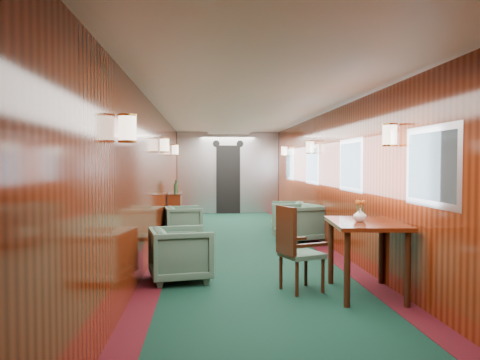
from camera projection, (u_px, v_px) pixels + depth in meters
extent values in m
plane|color=#0D3123|center=(246.00, 250.00, 7.94)|extent=(12.00, 12.00, 0.00)
cube|color=white|center=(246.00, 111.00, 7.86)|extent=(3.00, 12.00, 0.10)
cube|color=white|center=(246.00, 111.00, 7.85)|extent=(1.20, 12.00, 0.06)
cube|color=maroon|center=(228.00, 173.00, 13.88)|extent=(3.00, 0.10, 2.40)
cube|color=maroon|center=(375.00, 232.00, 1.92)|extent=(3.00, 0.10, 2.40)
cube|color=maroon|center=(156.00, 180.00, 7.78)|extent=(0.10, 12.00, 2.40)
cube|color=maroon|center=(333.00, 180.00, 8.01)|extent=(0.10, 12.00, 2.40)
cube|color=#410D13|center=(166.00, 251.00, 7.84)|extent=(0.30, 12.00, 0.01)
cube|color=#410D13|center=(324.00, 249.00, 8.04)|extent=(0.30, 12.00, 0.01)
cube|color=#B8BAC0|center=(228.00, 173.00, 13.80)|extent=(2.98, 0.12, 2.38)
cube|color=black|center=(228.00, 179.00, 13.72)|extent=(0.70, 0.06, 2.00)
cylinder|color=black|center=(216.00, 144.00, 13.67)|extent=(0.20, 0.04, 0.20)
cylinder|color=black|center=(240.00, 144.00, 13.72)|extent=(0.20, 0.04, 0.20)
cube|color=#A8AAAF|center=(431.00, 166.00, 4.51)|extent=(0.02, 1.10, 0.80)
cube|color=#425A63|center=(430.00, 166.00, 4.51)|extent=(0.01, 0.96, 0.66)
cube|color=#A8AAAF|center=(351.00, 165.00, 7.00)|extent=(0.02, 1.10, 0.80)
cube|color=#425A63|center=(350.00, 165.00, 7.00)|extent=(0.01, 0.96, 0.66)
cube|color=#A8AAAF|center=(312.00, 165.00, 9.50)|extent=(0.02, 1.10, 0.80)
cube|color=#425A63|center=(312.00, 165.00, 9.50)|extent=(0.01, 0.96, 0.66)
cube|color=#A8AAAF|center=(290.00, 164.00, 11.99)|extent=(0.02, 1.10, 0.80)
cube|color=#425A63|center=(289.00, 164.00, 11.99)|extent=(0.01, 0.96, 0.66)
cylinder|color=#FFE7C6|center=(127.00, 128.00, 4.28)|extent=(0.16, 0.16, 0.24)
cylinder|color=#BC8735|center=(128.00, 142.00, 4.29)|extent=(0.17, 0.17, 0.02)
cylinder|color=#FFE7C6|center=(390.00, 135.00, 5.29)|extent=(0.16, 0.16, 0.24)
cylinder|color=#BC8735|center=(390.00, 146.00, 5.30)|extent=(0.17, 0.17, 0.02)
cylinder|color=#FFE7C6|center=(165.00, 145.00, 8.27)|extent=(0.16, 0.16, 0.24)
cylinder|color=#BC8735|center=(165.00, 152.00, 8.27)|extent=(0.17, 0.17, 0.02)
cylinder|color=#FFE7C6|center=(310.00, 147.00, 9.28)|extent=(0.16, 0.16, 0.24)
cylinder|color=#BC8735|center=(310.00, 153.00, 9.28)|extent=(0.17, 0.17, 0.02)
cylinder|color=#FFE7C6|center=(175.00, 150.00, 11.26)|extent=(0.16, 0.16, 0.24)
cylinder|color=#BC8735|center=(175.00, 155.00, 11.26)|extent=(0.17, 0.17, 0.02)
cylinder|color=#FFE7C6|center=(284.00, 151.00, 12.27)|extent=(0.16, 0.16, 0.24)
cylinder|color=#BC8735|center=(284.00, 156.00, 12.27)|extent=(0.17, 0.17, 0.02)
cube|color=maroon|center=(366.00, 223.00, 5.25)|extent=(0.87, 1.17, 0.04)
cylinder|color=#391A0D|center=(347.00, 269.00, 4.80)|extent=(0.07, 0.07, 0.78)
cylinder|color=#391A0D|center=(408.00, 270.00, 4.78)|extent=(0.07, 0.07, 0.78)
cylinder|color=#391A0D|center=(331.00, 252.00, 5.74)|extent=(0.07, 0.07, 0.78)
cylinder|color=#391A0D|center=(381.00, 252.00, 5.73)|extent=(0.07, 0.07, 0.78)
cube|color=#1C4235|center=(302.00, 255.00, 5.41)|extent=(0.55, 0.55, 0.06)
cube|color=#391A0D|center=(286.00, 231.00, 5.31)|extent=(0.18, 0.38, 0.55)
cube|color=#1C4235|center=(288.00, 235.00, 5.32)|extent=(0.12, 0.28, 0.33)
cube|color=#391A0D|center=(312.00, 245.00, 5.21)|extent=(0.38, 0.18, 0.04)
cube|color=#391A0D|center=(292.00, 239.00, 5.59)|extent=(0.38, 0.18, 0.04)
cylinder|color=#391A0D|center=(297.00, 279.00, 5.18)|extent=(0.04, 0.04, 0.39)
cylinder|color=#391A0D|center=(323.00, 276.00, 5.33)|extent=(0.04, 0.04, 0.39)
cylinder|color=#391A0D|center=(281.00, 272.00, 5.50)|extent=(0.04, 0.04, 0.39)
cylinder|color=#391A0D|center=(306.00, 269.00, 5.65)|extent=(0.04, 0.04, 0.39)
cube|color=maroon|center=(175.00, 212.00, 10.30)|extent=(0.27, 0.90, 0.81)
cube|color=#391A0D|center=(176.00, 194.00, 10.29)|extent=(0.29, 0.92, 0.02)
cylinder|color=#22452B|center=(175.00, 189.00, 10.06)|extent=(0.07, 0.07, 0.22)
cylinder|color=#22452B|center=(176.00, 187.00, 10.37)|extent=(0.06, 0.06, 0.28)
cylinder|color=#BC8735|center=(177.00, 188.00, 10.55)|extent=(0.08, 0.08, 0.18)
imported|color=white|center=(360.00, 215.00, 5.21)|extent=(0.16, 0.16, 0.15)
imported|color=#1C4235|center=(181.00, 254.00, 5.87)|extent=(0.87, 0.86, 0.68)
imported|color=#1C4235|center=(184.00, 222.00, 9.16)|extent=(0.80, 0.79, 0.64)
imported|color=#1C4235|center=(299.00, 223.00, 8.75)|extent=(1.00, 0.99, 0.71)
imported|color=#1C4235|center=(287.00, 216.00, 10.25)|extent=(0.81, 0.79, 0.65)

